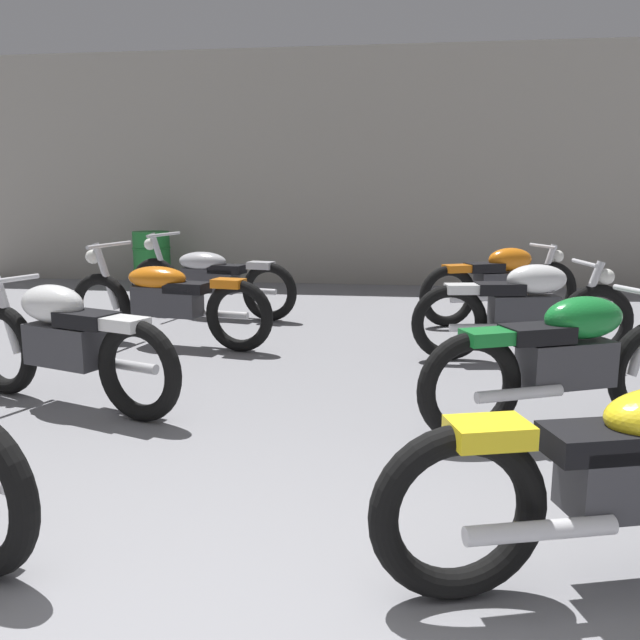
{
  "coord_description": "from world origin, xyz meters",
  "views": [
    {
      "loc": [
        0.64,
        -1.61,
        1.48
      ],
      "look_at": [
        0.0,
        3.12,
        0.55
      ],
      "focal_mm": 37.73,
      "sensor_mm": 36.0,
      "label": 1
    }
  ],
  "objects_px": {
    "oil_drum": "(152,259)",
    "motorcycle_right_row_2": "(525,308)",
    "motorcycle_left_row_1": "(64,342)",
    "motorcycle_left_row_2": "(166,299)",
    "motorcycle_right_row_1": "(568,360)",
    "motorcycle_left_row_3": "(210,279)",
    "motorcycle_right_row_3": "(502,283)"
  },
  "relations": [
    {
      "from": "motorcycle_left_row_1",
      "to": "motorcycle_left_row_3",
      "type": "bearing_deg",
      "value": 90.06
    },
    {
      "from": "motorcycle_left_row_2",
      "to": "motorcycle_right_row_3",
      "type": "bearing_deg",
      "value": 25.44
    },
    {
      "from": "motorcycle_left_row_3",
      "to": "motorcycle_right_row_2",
      "type": "bearing_deg",
      "value": -25.92
    },
    {
      "from": "motorcycle_left_row_3",
      "to": "motorcycle_right_row_2",
      "type": "height_order",
      "value": "motorcycle_left_row_3"
    },
    {
      "from": "motorcycle_left_row_2",
      "to": "motorcycle_right_row_3",
      "type": "distance_m",
      "value": 3.68
    },
    {
      "from": "motorcycle_right_row_3",
      "to": "oil_drum",
      "type": "distance_m",
      "value": 5.48
    },
    {
      "from": "motorcycle_left_row_1",
      "to": "motorcycle_right_row_3",
      "type": "relative_size",
      "value": 1.02
    },
    {
      "from": "motorcycle_left_row_1",
      "to": "motorcycle_right_row_1",
      "type": "bearing_deg",
      "value": -0.99
    },
    {
      "from": "motorcycle_left_row_1",
      "to": "motorcycle_left_row_2",
      "type": "relative_size",
      "value": 0.88
    },
    {
      "from": "motorcycle_right_row_3",
      "to": "motorcycle_left_row_3",
      "type": "bearing_deg",
      "value": -178.98
    },
    {
      "from": "motorcycle_left_row_3",
      "to": "motorcycle_right_row_3",
      "type": "xyz_separation_m",
      "value": [
        3.35,
        0.06,
        0.01
      ]
    },
    {
      "from": "motorcycle_right_row_1",
      "to": "motorcycle_right_row_3",
      "type": "distance_m",
      "value": 3.5
    },
    {
      "from": "motorcycle_left_row_2",
      "to": "motorcycle_right_row_2",
      "type": "xyz_separation_m",
      "value": [
        3.3,
        -0.1,
        0.01
      ]
    },
    {
      "from": "motorcycle_right_row_1",
      "to": "motorcycle_right_row_3",
      "type": "xyz_separation_m",
      "value": [
        0.05,
        3.5,
        0.0
      ]
    },
    {
      "from": "motorcycle_right_row_3",
      "to": "oil_drum",
      "type": "xyz_separation_m",
      "value": [
        -4.98,
        2.28,
        -0.03
      ]
    },
    {
      "from": "motorcycle_right_row_2",
      "to": "motorcycle_right_row_3",
      "type": "distance_m",
      "value": 1.68
    },
    {
      "from": "oil_drum",
      "to": "motorcycle_right_row_1",
      "type": "bearing_deg",
      "value": -49.54
    },
    {
      "from": "motorcycle_left_row_1",
      "to": "motorcycle_right_row_3",
      "type": "xyz_separation_m",
      "value": [
        3.35,
        3.45,
        0.0
      ]
    },
    {
      "from": "motorcycle_left_row_3",
      "to": "oil_drum",
      "type": "distance_m",
      "value": 2.85
    },
    {
      "from": "motorcycle_left_row_1",
      "to": "oil_drum",
      "type": "distance_m",
      "value": 5.96
    },
    {
      "from": "motorcycle_right_row_3",
      "to": "oil_drum",
      "type": "relative_size",
      "value": 2.17
    },
    {
      "from": "motorcycle_left_row_1",
      "to": "oil_drum",
      "type": "relative_size",
      "value": 2.22
    },
    {
      "from": "oil_drum",
      "to": "motorcycle_left_row_1",
      "type": "bearing_deg",
      "value": -74.08
    },
    {
      "from": "motorcycle_left_row_1",
      "to": "motorcycle_left_row_3",
      "type": "xyz_separation_m",
      "value": [
        -0.0,
        3.39,
        -0.01
      ]
    },
    {
      "from": "motorcycle_left_row_2",
      "to": "motorcycle_right_row_1",
      "type": "bearing_deg",
      "value": -30.47
    },
    {
      "from": "oil_drum",
      "to": "motorcycle_right_row_2",
      "type": "bearing_deg",
      "value": -38.58
    },
    {
      "from": "motorcycle_right_row_1",
      "to": "motorcycle_left_row_2",
      "type": "bearing_deg",
      "value": 149.53
    },
    {
      "from": "motorcycle_left_row_3",
      "to": "motorcycle_right_row_3",
      "type": "relative_size",
      "value": 1.16
    },
    {
      "from": "motorcycle_left_row_2",
      "to": "oil_drum",
      "type": "bearing_deg",
      "value": 113.29
    },
    {
      "from": "motorcycle_left_row_2",
      "to": "motorcycle_left_row_3",
      "type": "xyz_separation_m",
      "value": [
        -0.03,
        1.52,
        0.0
      ]
    },
    {
      "from": "motorcycle_left_row_1",
      "to": "motorcycle_left_row_2",
      "type": "height_order",
      "value": "motorcycle_left_row_2"
    },
    {
      "from": "motorcycle_right_row_1",
      "to": "motorcycle_right_row_3",
      "type": "bearing_deg",
      "value": 89.19
    }
  ]
}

